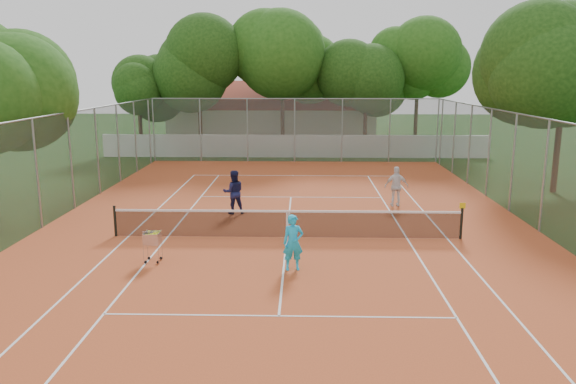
{
  "coord_description": "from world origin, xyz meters",
  "views": [
    {
      "loc": [
        0.54,
        -18.55,
        5.55
      ],
      "look_at": [
        0.0,
        1.5,
        1.3
      ],
      "focal_mm": 35.0,
      "sensor_mm": 36.0,
      "label": 1
    }
  ],
  "objects_px": {
    "player_near": "(293,243)",
    "ball_hopper": "(153,246)",
    "player_far_left": "(234,192)",
    "player_far_right": "(396,186)",
    "tennis_net": "(287,224)",
    "clubhouse": "(273,114)"
  },
  "relations": [
    {
      "from": "tennis_net",
      "to": "clubhouse",
      "type": "xyz_separation_m",
      "value": [
        -2.0,
        29.0,
        1.69
      ]
    },
    {
      "from": "tennis_net",
      "to": "player_far_right",
      "type": "bearing_deg",
      "value": 46.82
    },
    {
      "from": "tennis_net",
      "to": "player_near",
      "type": "relative_size",
      "value": 7.36
    },
    {
      "from": "player_far_left",
      "to": "clubhouse",
      "type": "bearing_deg",
      "value": -104.21
    },
    {
      "from": "player_near",
      "to": "player_far_right",
      "type": "xyz_separation_m",
      "value": [
        4.23,
        8.02,
        0.04
      ]
    },
    {
      "from": "tennis_net",
      "to": "player_near",
      "type": "distance_m",
      "value": 3.25
    },
    {
      "from": "player_near",
      "to": "ball_hopper",
      "type": "xyz_separation_m",
      "value": [
        -4.2,
        0.55,
        -0.31
      ]
    },
    {
      "from": "player_near",
      "to": "ball_hopper",
      "type": "distance_m",
      "value": 4.24
    },
    {
      "from": "player_near",
      "to": "player_far_left",
      "type": "relative_size",
      "value": 0.92
    },
    {
      "from": "tennis_net",
      "to": "player_far_left",
      "type": "bearing_deg",
      "value": 123.89
    },
    {
      "from": "clubhouse",
      "to": "player_far_right",
      "type": "bearing_deg",
      "value": -74.96
    },
    {
      "from": "clubhouse",
      "to": "ball_hopper",
      "type": "height_order",
      "value": "clubhouse"
    },
    {
      "from": "player_far_left",
      "to": "player_far_right",
      "type": "height_order",
      "value": "player_far_left"
    },
    {
      "from": "tennis_net",
      "to": "ball_hopper",
      "type": "relative_size",
      "value": 11.88
    },
    {
      "from": "tennis_net",
      "to": "player_far_right",
      "type": "relative_size",
      "value": 7.0
    },
    {
      "from": "tennis_net",
      "to": "player_far_right",
      "type": "height_order",
      "value": "player_far_right"
    },
    {
      "from": "tennis_net",
      "to": "player_far_left",
      "type": "xyz_separation_m",
      "value": [
        -2.23,
        3.31,
        0.39
      ]
    },
    {
      "from": "player_far_right",
      "to": "tennis_net",
      "type": "bearing_deg",
      "value": 46.91
    },
    {
      "from": "player_far_left",
      "to": "ball_hopper",
      "type": "relative_size",
      "value": 1.76
    },
    {
      "from": "tennis_net",
      "to": "player_near",
      "type": "height_order",
      "value": "player_near"
    },
    {
      "from": "player_far_left",
      "to": "ball_hopper",
      "type": "height_order",
      "value": "player_far_left"
    },
    {
      "from": "tennis_net",
      "to": "player_far_left",
      "type": "relative_size",
      "value": 6.75
    }
  ]
}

